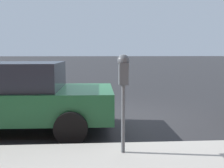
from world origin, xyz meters
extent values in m
plane|color=#2B2B2D|center=(0.00, 0.00, 0.00)|extent=(220.00, 220.00, 0.00)
cylinder|color=#4C5156|center=(-2.65, 0.09, 0.69)|extent=(0.06, 0.06, 1.09)
cube|color=#4C5156|center=(-2.65, 0.09, 1.41)|extent=(0.20, 0.14, 0.34)
sphere|color=#4C5156|center=(-2.65, 0.09, 1.61)|extent=(0.19, 0.19, 0.19)
cube|color=#B21919|center=(-2.55, 0.09, 1.37)|extent=(0.01, 0.11, 0.12)
cube|color=black|center=(-2.55, 0.09, 1.48)|extent=(0.01, 0.10, 0.08)
cube|color=#1E5B33|center=(-0.86, 2.31, 0.63)|extent=(1.94, 4.35, 0.62)
cube|color=#232833|center=(-0.86, 2.48, 1.23)|extent=(1.69, 2.45, 0.58)
cylinder|color=black|center=(0.05, 0.96, 0.32)|extent=(0.23, 0.64, 0.64)
cylinder|color=black|center=(-1.82, 0.99, 0.32)|extent=(0.23, 0.64, 0.64)
camera|label=1|loc=(-6.65, 0.53, 1.74)|focal=42.00mm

